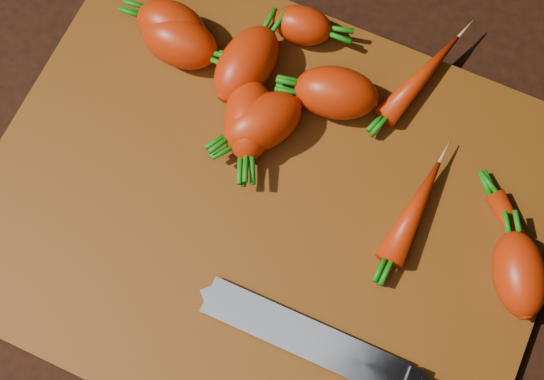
% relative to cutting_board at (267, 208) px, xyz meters
% --- Properties ---
extents(ground, '(2.00, 2.00, 0.01)m').
position_rel_cutting_board_xyz_m(ground, '(0.00, 0.00, -0.01)').
color(ground, black).
extents(cutting_board, '(0.50, 0.40, 0.01)m').
position_rel_cutting_board_xyz_m(cutting_board, '(0.00, 0.00, 0.00)').
color(cutting_board, brown).
rests_on(cutting_board, ground).
extents(carrot_0, '(0.07, 0.05, 0.05)m').
position_rel_cutting_board_xyz_m(carrot_0, '(-0.14, 0.10, 0.03)').
color(carrot_0, red).
rests_on(carrot_0, cutting_board).
extents(carrot_1, '(0.07, 0.05, 0.05)m').
position_rel_cutting_board_xyz_m(carrot_1, '(-0.15, 0.12, 0.03)').
color(carrot_1, red).
rests_on(carrot_1, cutting_board).
extents(carrot_2, '(0.07, 0.09, 0.05)m').
position_rel_cutting_board_xyz_m(carrot_2, '(-0.05, 0.06, 0.03)').
color(carrot_2, red).
rests_on(carrot_2, cutting_board).
extents(carrot_3, '(0.06, 0.09, 0.05)m').
position_rel_cutting_board_xyz_m(carrot_3, '(-0.07, 0.11, 0.03)').
color(carrot_3, red).
rests_on(carrot_3, cutting_board).
extents(carrot_4, '(0.09, 0.06, 0.05)m').
position_rel_cutting_board_xyz_m(carrot_4, '(0.02, 0.12, 0.03)').
color(carrot_4, red).
rests_on(carrot_4, cutting_board).
extents(carrot_5, '(0.06, 0.05, 0.04)m').
position_rel_cutting_board_xyz_m(carrot_5, '(-0.04, 0.17, 0.02)').
color(carrot_5, red).
rests_on(carrot_5, cutting_board).
extents(carrot_6, '(0.07, 0.09, 0.04)m').
position_rel_cutting_board_xyz_m(carrot_6, '(0.22, 0.03, 0.03)').
color(carrot_6, red).
rests_on(carrot_6, cutting_board).
extents(carrot_7, '(0.05, 0.11, 0.02)m').
position_rel_cutting_board_xyz_m(carrot_7, '(0.08, 0.17, 0.02)').
color(carrot_7, red).
rests_on(carrot_7, cutting_board).
extents(carrot_8, '(0.09, 0.08, 0.02)m').
position_rel_cutting_board_xyz_m(carrot_8, '(0.22, 0.06, 0.02)').
color(carrot_8, red).
rests_on(carrot_8, cutting_board).
extents(carrot_9, '(0.03, 0.10, 0.03)m').
position_rel_cutting_board_xyz_m(carrot_9, '(0.12, 0.05, 0.02)').
color(carrot_9, red).
rests_on(carrot_9, cutting_board).
extents(carrot_10, '(0.08, 0.09, 0.05)m').
position_rel_cutting_board_xyz_m(carrot_10, '(-0.03, 0.06, 0.03)').
color(carrot_10, red).
rests_on(carrot_10, cutting_board).
extents(knife, '(0.29, 0.03, 0.02)m').
position_rel_cutting_board_xyz_m(knife, '(0.09, -0.09, 0.01)').
color(knife, gray).
rests_on(knife, cutting_board).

